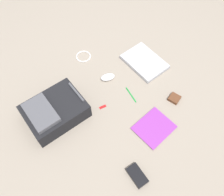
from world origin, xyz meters
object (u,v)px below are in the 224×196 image
object	(u,v)px
computer_mouse	(108,77)
power_brick	(137,176)
cable_coil	(83,56)
usb_stick	(103,107)
book_comic	(154,128)
earbud_pouch	(174,98)
laptop	(144,62)
pen_black	(131,95)
backpack	(54,111)

from	to	relation	value
computer_mouse	power_brick	bearing A→B (deg)	-4.91
cable_coil	usb_stick	xyz separation A→B (m)	(0.47, -0.17, -0.00)
book_comic	earbud_pouch	bearing A→B (deg)	104.70
laptop	pen_black	bearing A→B (deg)	-60.12
backpack	cable_coil	world-z (taller)	backpack
backpack	book_comic	xyz separation A→B (m)	(0.49, 0.46, -0.06)
power_brick	pen_black	xyz separation A→B (m)	(-0.46, 0.36, -0.01)
book_comic	pen_black	bearing A→B (deg)	169.36
pen_black	laptop	bearing A→B (deg)	119.88
power_brick	computer_mouse	bearing A→B (deg)	155.10
laptop	pen_black	distance (m)	0.33
computer_mouse	cable_coil	distance (m)	0.30
computer_mouse	cable_coil	world-z (taller)	computer_mouse
book_comic	power_brick	world-z (taller)	power_brick
cable_coil	computer_mouse	bearing A→B (deg)	3.40
computer_mouse	usb_stick	bearing A→B (deg)	-26.68
backpack	earbud_pouch	size ratio (longest dim) A/B	5.38
laptop	usb_stick	xyz separation A→B (m)	(0.11, -0.51, -0.01)
laptop	computer_mouse	distance (m)	0.33
power_brick	usb_stick	bearing A→B (deg)	165.37
pen_black	book_comic	bearing A→B (deg)	-10.64
book_comic	cable_coil	distance (m)	0.82
backpack	cable_coil	xyz separation A→B (m)	(-0.33, 0.46, -0.06)
computer_mouse	pen_black	world-z (taller)	computer_mouse
backpack	power_brick	size ratio (longest dim) A/B	2.94
cable_coil	pen_black	world-z (taller)	same
book_comic	power_brick	distance (m)	0.34
book_comic	earbud_pouch	distance (m)	0.28
laptop	cable_coil	size ratio (longest dim) A/B	2.77
book_comic	pen_black	distance (m)	0.30
usb_stick	pen_black	bearing A→B (deg)	77.43
laptop	book_comic	bearing A→B (deg)	-36.40
book_comic	usb_stick	xyz separation A→B (m)	(-0.35, -0.17, -0.00)
laptop	computer_mouse	world-z (taller)	computer_mouse
book_comic	computer_mouse	world-z (taller)	computer_mouse
earbud_pouch	power_brick	bearing A→B (deg)	-67.77
laptop	power_brick	distance (m)	0.89
power_brick	usb_stick	world-z (taller)	power_brick
cable_coil	pen_black	bearing A→B (deg)	6.35
cable_coil	usb_stick	world-z (taller)	cable_coil
book_comic	earbud_pouch	size ratio (longest dim) A/B	3.48
computer_mouse	usb_stick	world-z (taller)	computer_mouse
earbud_pouch	backpack	bearing A→B (deg)	-119.70
laptop	computer_mouse	size ratio (longest dim) A/B	3.07
book_comic	computer_mouse	size ratio (longest dim) A/B	2.35
computer_mouse	usb_stick	xyz separation A→B (m)	(0.17, -0.18, -0.02)
power_brick	pen_black	size ratio (longest dim) A/B	0.94
backpack	cable_coil	distance (m)	0.57
computer_mouse	power_brick	world-z (taller)	computer_mouse
backpack	usb_stick	world-z (taller)	backpack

